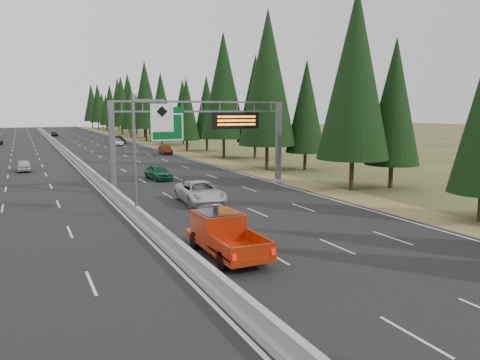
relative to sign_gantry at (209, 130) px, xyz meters
name	(u,v)px	position (x,y,z in m)	size (l,w,h in m)	color
road	(64,152)	(-8.92, 45.12, -5.23)	(32.00, 260.00, 0.08)	black
shoulder_right	(166,148)	(8.88, 45.12, -5.24)	(3.60, 260.00, 0.06)	olive
median_barrier	(64,150)	(-8.92, 45.12, -4.85)	(0.70, 260.00, 0.85)	gray
sign_gantry	(209,130)	(0.00, 0.00, 0.00)	(16.75, 0.98, 7.80)	slate
hov_sign_pole	(144,147)	(-8.33, -9.92, -0.54)	(2.80, 0.50, 8.00)	slate
tree_row_right	(203,96)	(13.01, 36.12, 4.24)	(11.73, 244.05, 18.93)	black
silver_minivan	(200,192)	(-3.36, -6.64, -4.36)	(2.75, 5.97, 1.66)	silver
red_pickup	(222,231)	(-6.74, -18.90, -4.09)	(2.18, 6.10, 1.99)	black
car_ahead_green	(158,172)	(-2.97, 6.69, -4.43)	(1.78, 4.44, 1.51)	#145A35
car_ahead_dkred	(165,150)	(5.58, 33.70, -4.50)	(1.46, 4.19, 1.38)	#5B1D0D
car_ahead_dkgrey	(119,140)	(3.46, 61.80, -4.38)	(2.26, 5.56, 1.61)	black
car_ahead_white	(116,142)	(1.98, 56.38, -4.51)	(2.24, 4.85, 1.35)	white
car_ahead_far	(54,134)	(-7.06, 97.67, -4.49)	(1.64, 4.09, 1.39)	black
car_onc_white	(23,165)	(-15.33, 19.67, -4.52)	(1.59, 3.95, 1.35)	silver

